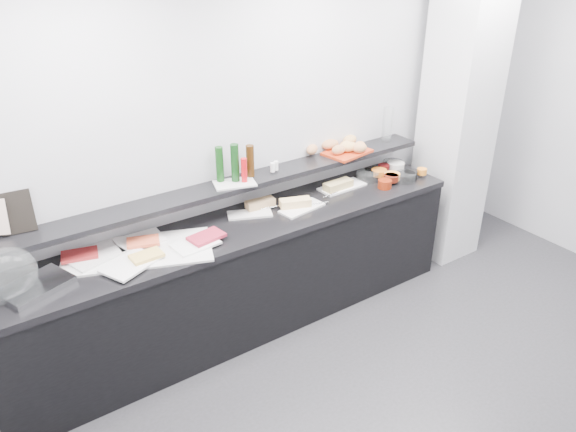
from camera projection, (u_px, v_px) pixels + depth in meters
ground at (475, 423)px, 3.57m from camera, size 5.00×5.00×0.00m
back_wall at (296, 135)px, 4.41m from camera, size 5.00×0.02×2.70m
column at (458, 114)px, 4.91m from camera, size 0.50×0.50×2.70m
buffet_cabinet at (242, 279)px, 4.26m from camera, size 3.60×0.60×0.85m
counter_top at (240, 227)px, 4.06m from camera, size 3.62×0.62×0.05m
wall_shelf at (226, 187)px, 4.07m from camera, size 3.60×0.25×0.04m
cloche_base at (36, 287)px, 3.31m from camera, size 0.45×0.37×0.04m
cloche_dome at (6, 276)px, 3.22m from camera, size 0.44×0.36×0.34m
linen_runner at (138, 252)px, 3.69m from camera, size 1.05×0.77×0.01m
platter_meat_a at (96, 256)px, 3.61m from camera, size 0.38×0.30×0.01m
food_meat_a at (80, 255)px, 3.59m from camera, size 0.25×0.19×0.02m
platter_salmon at (140, 240)px, 3.79m from camera, size 0.32×0.22×0.01m
food_salmon at (143, 242)px, 3.74m from camera, size 0.24×0.20×0.02m
platter_cheese at (131, 264)px, 3.52m from camera, size 0.40×0.35×0.01m
food_cheese at (147, 256)px, 3.58m from camera, size 0.21×0.14×0.02m
platter_meat_b at (196, 244)px, 3.75m from camera, size 0.31×0.22×0.01m
food_meat_b at (206, 237)px, 3.80m from camera, size 0.26×0.18×0.02m
sandwich_plate_left at (250, 214)px, 4.17m from camera, size 0.36×0.26×0.01m
sandwich_food_left at (260, 203)px, 4.25m from camera, size 0.23×0.11×0.06m
tongs_left at (271, 207)px, 4.25m from camera, size 0.16×0.04×0.01m
sandwich_plate_mid at (302, 208)px, 4.26m from camera, size 0.38×0.20×0.01m
sandwich_food_mid at (295, 203)px, 4.26m from camera, size 0.25×0.17×0.06m
tongs_mid at (319, 203)px, 4.31m from camera, size 0.16×0.04×0.01m
sandwich_plate_right at (342, 187)px, 4.61m from camera, size 0.40×0.18×0.01m
sandwich_food_right at (338, 185)px, 4.55m from camera, size 0.25×0.10×0.06m
tongs_right at (331, 195)px, 4.45m from camera, size 0.16×0.03×0.01m
bowl_glass_fruit at (368, 176)px, 4.73m from camera, size 0.21×0.21×0.07m
fill_glass_fruit at (379, 172)px, 4.78m from camera, size 0.14×0.14×0.05m
bowl_black_jam at (372, 173)px, 4.80m from camera, size 0.13×0.13×0.07m
fill_black_jam at (384, 167)px, 4.88m from camera, size 0.12×0.12×0.05m
bowl_glass_cream at (393, 165)px, 4.95m from camera, size 0.24×0.24×0.07m
fill_glass_cream at (396, 165)px, 4.92m from camera, size 0.16×0.16×0.05m
bowl_red_jam at (385, 184)px, 4.59m from camera, size 0.14×0.14×0.07m
fill_red_jam at (391, 178)px, 4.67m from camera, size 0.14×0.14×0.05m
bowl_glass_salmon at (405, 177)px, 4.72m from camera, size 0.22×0.22×0.07m
fill_glass_salmon at (392, 176)px, 4.70m from camera, size 0.15×0.15×0.05m
bowl_black_fruit at (410, 175)px, 4.75m from camera, size 0.14×0.14×0.07m
fill_black_fruit at (422, 171)px, 4.80m from camera, size 0.11×0.11×0.05m
framed_print at (16, 212)px, 3.37m from camera, size 0.21×0.09×0.26m
condiment_tray at (235, 183)px, 4.06m from camera, size 0.34×0.26×0.01m
bottle_green_a at (220, 164)px, 4.03m from camera, size 0.07×0.07×0.26m
bottle_brown at (250, 161)px, 4.11m from camera, size 0.08×0.08×0.24m
bottle_green_b at (235, 163)px, 4.02m from camera, size 0.06×0.06×0.28m
bottle_hot at (244, 170)px, 4.03m from camera, size 0.05×0.05×0.18m
shaker_salt at (273, 167)px, 4.22m from camera, size 0.04×0.04×0.07m
shaker_pepper at (276, 166)px, 4.25m from camera, size 0.04×0.04×0.07m
bread_tray at (347, 152)px, 4.61m from camera, size 0.41×0.32×0.02m
bread_roll_nw at (312, 149)px, 4.52m from camera, size 0.14×0.12×0.08m
bread_roll_n at (330, 144)px, 4.63m from camera, size 0.16×0.11×0.08m
bread_roll_ne at (350, 140)px, 4.72m from camera, size 0.18×0.14×0.08m
bread_roll_sw at (338, 150)px, 4.52m from camera, size 0.13×0.09×0.08m
bread_roll_s at (360, 148)px, 4.55m from camera, size 0.14×0.11×0.08m
bread_roll_se at (359, 146)px, 4.59m from camera, size 0.14×0.11×0.08m
bread_roll_midw at (345, 146)px, 4.59m from camera, size 0.17×0.14×0.08m
bread_roll_mide at (349, 147)px, 4.58m from camera, size 0.18×0.14×0.08m
carafe at (387, 125)px, 4.80m from camera, size 0.11×0.11×0.30m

